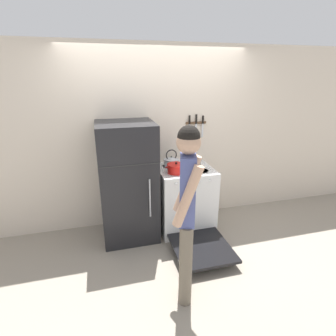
{
  "coord_description": "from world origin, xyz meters",
  "views": [
    {
      "loc": [
        -0.8,
        -3.59,
        2.14
      ],
      "look_at": [
        0.02,
        -0.5,
        1.0
      ],
      "focal_mm": 28.0,
      "sensor_mm": 36.0,
      "label": 1
    }
  ],
  "objects_px": {
    "utensil_jar": "(194,160)",
    "person": "(187,208)",
    "stove_range": "(185,199)",
    "refrigerator": "(128,182)",
    "dutch_oven_pot": "(176,168)",
    "tea_kettle": "(171,161)"
  },
  "relations": [
    {
      "from": "utensil_jar",
      "to": "person",
      "type": "bearing_deg",
      "value": -112.74
    },
    {
      "from": "stove_range",
      "to": "person",
      "type": "bearing_deg",
      "value": -108.12
    },
    {
      "from": "refrigerator",
      "to": "dutch_oven_pot",
      "type": "relative_size",
      "value": 5.62
    },
    {
      "from": "dutch_oven_pot",
      "to": "person",
      "type": "height_order",
      "value": "person"
    },
    {
      "from": "dutch_oven_pot",
      "to": "person",
      "type": "xyz_separation_m",
      "value": [
        -0.23,
        -1.11,
        0.02
      ]
    },
    {
      "from": "dutch_oven_pot",
      "to": "utensil_jar",
      "type": "height_order",
      "value": "utensil_jar"
    },
    {
      "from": "dutch_oven_pot",
      "to": "person",
      "type": "relative_size",
      "value": 0.16
    },
    {
      "from": "utensil_jar",
      "to": "person",
      "type": "height_order",
      "value": "person"
    },
    {
      "from": "tea_kettle",
      "to": "person",
      "type": "xyz_separation_m",
      "value": [
        -0.24,
        -1.39,
        0.01
      ]
    },
    {
      "from": "tea_kettle",
      "to": "refrigerator",
      "type": "bearing_deg",
      "value": -167.86
    },
    {
      "from": "stove_range",
      "to": "person",
      "type": "height_order",
      "value": "person"
    },
    {
      "from": "stove_range",
      "to": "dutch_oven_pot",
      "type": "distance_m",
      "value": 0.56
    },
    {
      "from": "refrigerator",
      "to": "utensil_jar",
      "type": "height_order",
      "value": "refrigerator"
    },
    {
      "from": "stove_range",
      "to": "dutch_oven_pot",
      "type": "relative_size",
      "value": 5.07
    },
    {
      "from": "tea_kettle",
      "to": "stove_range",
      "type": "bearing_deg",
      "value": -48.38
    },
    {
      "from": "stove_range",
      "to": "dutch_oven_pot",
      "type": "bearing_deg",
      "value": -149.44
    },
    {
      "from": "refrigerator",
      "to": "person",
      "type": "relative_size",
      "value": 0.9
    },
    {
      "from": "person",
      "to": "utensil_jar",
      "type": "bearing_deg",
      "value": -5.15
    },
    {
      "from": "dutch_oven_pot",
      "to": "tea_kettle",
      "type": "relative_size",
      "value": 1.09
    },
    {
      "from": "refrigerator",
      "to": "utensil_jar",
      "type": "relative_size",
      "value": 5.67
    },
    {
      "from": "stove_range",
      "to": "tea_kettle",
      "type": "height_order",
      "value": "tea_kettle"
    },
    {
      "from": "dutch_oven_pot",
      "to": "utensil_jar",
      "type": "relative_size",
      "value": 1.01
    }
  ]
}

